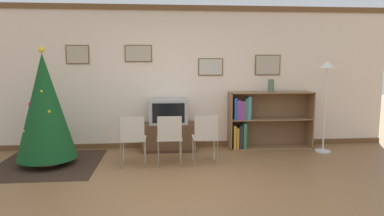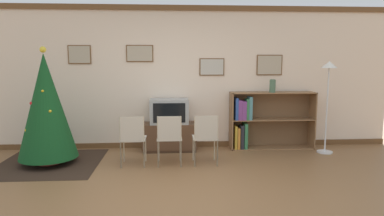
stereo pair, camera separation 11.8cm
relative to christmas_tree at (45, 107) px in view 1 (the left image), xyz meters
The scene contains 12 objects.
ground_plane 2.75m from the christmas_tree, 35.43° to the right, with size 24.00×24.00×0.00m, color brown.
wall_back 2.37m from the christmas_tree, 25.47° to the left, with size 8.40×0.11×2.70m.
area_rug 0.94m from the christmas_tree, 20.77° to the left, with size 1.63×1.70×0.01m.
christmas_tree is the anchor object (origin of this frame).
tv_console 2.20m from the christmas_tree, 19.76° to the left, with size 1.00×0.45×0.52m.
television 2.10m from the christmas_tree, 19.69° to the left, with size 0.70×0.44×0.45m.
folding_chair_left 1.49m from the christmas_tree, ahead, with size 0.40×0.40×0.82m.
folding_chair_center 2.04m from the christmas_tree, ahead, with size 0.40×0.40×0.82m.
folding_chair_right 2.61m from the christmas_tree, ahead, with size 0.40×0.40×0.82m.
bookshelf 3.78m from the christmas_tree, 11.87° to the left, with size 1.60×0.36×1.08m.
vase 3.98m from the christmas_tree, 10.33° to the left, with size 0.11×0.11×0.24m.
standing_lamp 4.84m from the christmas_tree, ahead, with size 0.28×0.28×1.67m.
Camera 1 is at (-0.24, -4.07, 1.67)m, focal length 32.00 mm.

